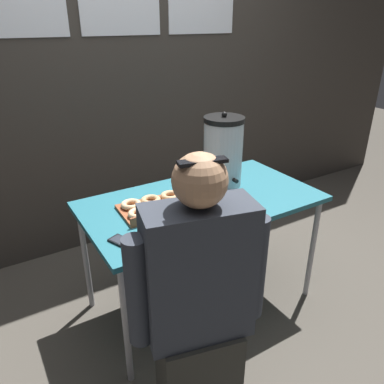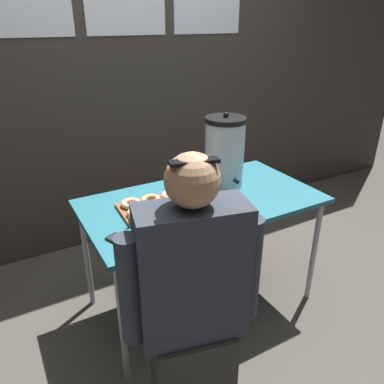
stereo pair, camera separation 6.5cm
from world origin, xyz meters
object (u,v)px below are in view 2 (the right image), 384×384
(coffee_urn, at_px, (225,152))
(person_seated, at_px, (192,310))
(donut_box, at_px, (165,203))
(cell_phone, at_px, (120,241))

(coffee_urn, distance_m, person_seated, 1.01)
(donut_box, xyz_separation_m, cell_phone, (-0.32, -0.21, -0.02))
(donut_box, bearing_deg, person_seated, -103.68)
(donut_box, bearing_deg, coffee_urn, 15.93)
(cell_phone, height_order, person_seated, person_seated)
(donut_box, height_order, coffee_urn, coffee_urn)
(donut_box, xyz_separation_m, coffee_urn, (0.44, 0.10, 0.18))
(donut_box, distance_m, coffee_urn, 0.48)
(cell_phone, distance_m, person_seated, 0.46)
(coffee_urn, height_order, cell_phone, coffee_urn)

